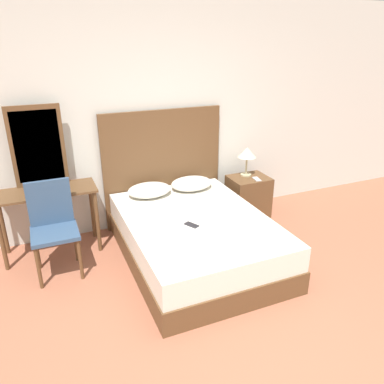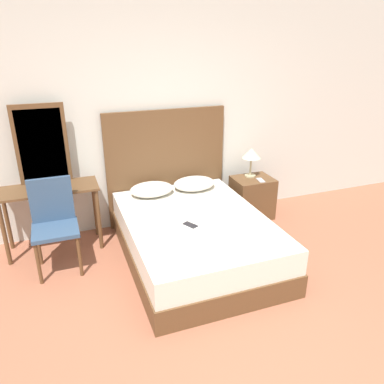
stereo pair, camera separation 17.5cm
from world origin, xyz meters
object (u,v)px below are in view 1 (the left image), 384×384
at_px(bed, 196,238).
at_px(phone_on_bed, 192,225).
at_px(vanity_desk, 47,202).
at_px(table_lamp, 247,154).
at_px(chair, 53,222).
at_px(nightstand, 248,196).
at_px(phone_on_nightstand, 257,179).

bearing_deg(bed, phone_on_bed, -126.66).
height_order(bed, vanity_desk, vanity_desk).
height_order(bed, table_lamp, table_lamp).
relative_size(table_lamp, vanity_desk, 0.36).
height_order(bed, phone_on_bed, phone_on_bed).
bearing_deg(bed, chair, 165.18).
bearing_deg(phone_on_bed, chair, 158.03).
height_order(nightstand, vanity_desk, vanity_desk).
bearing_deg(nightstand, phone_on_bed, -144.23).
height_order(phone_on_bed, chair, chair).
relative_size(phone_on_bed, table_lamp, 0.44).
bearing_deg(bed, vanity_desk, 151.99).
xyz_separation_m(phone_on_bed, phone_on_nightstand, (1.23, 0.75, 0.05)).
distance_m(nightstand, vanity_desk, 2.51).
bearing_deg(nightstand, vanity_desk, 178.98).
xyz_separation_m(phone_on_bed, table_lamp, (1.18, 0.94, 0.34)).
height_order(bed, phone_on_nightstand, phone_on_nightstand).
bearing_deg(chair, vanity_desk, 93.59).
relative_size(phone_on_nightstand, vanity_desk, 0.15).
height_order(bed, chair, chair).
bearing_deg(phone_on_nightstand, phone_on_bed, -148.68).
relative_size(vanity_desk, chair, 1.09).
bearing_deg(phone_on_nightstand, nightstand, 114.97).
bearing_deg(chair, table_lamp, 9.74).
xyz_separation_m(bed, nightstand, (1.08, 0.71, 0.03)).
height_order(phone_on_nightstand, chair, chair).
bearing_deg(bed, nightstand, 33.28).
bearing_deg(nightstand, table_lamp, 92.16).
distance_m(bed, phone_on_bed, 0.31).
bearing_deg(nightstand, bed, -146.72).
height_order(bed, nightstand, nightstand).
bearing_deg(phone_on_nightstand, chair, -174.63).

